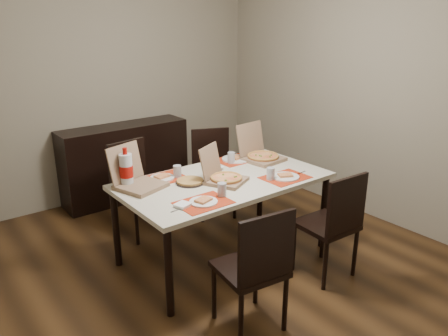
{
  "coord_description": "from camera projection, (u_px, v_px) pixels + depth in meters",
  "views": [
    {
      "loc": [
        -2.1,
        -2.84,
        2.08
      ],
      "look_at": [
        0.08,
        -0.03,
        0.85
      ],
      "focal_mm": 35.0,
      "sensor_mm": 36.0,
      "label": 1
    }
  ],
  "objects": [
    {
      "name": "room_walls",
      "position": [
        184.0,
        60.0,
        3.77
      ],
      "size": [
        3.84,
        4.02,
        2.62
      ],
      "color": "gray",
      "rests_on": "ground"
    },
    {
      "name": "setting_near_left",
      "position": [
        206.0,
        199.0,
        3.32
      ],
      "size": [
        0.52,
        0.3,
        0.11
      ],
      "color": "red",
      "rests_on": "dining_table"
    },
    {
      "name": "ground",
      "position": [
        215.0,
        257.0,
        4.02
      ],
      "size": [
        3.8,
        4.0,
        0.02
      ],
      "primitive_type": "cube",
      "color": "#462C15",
      "rests_on": "ground"
    },
    {
      "name": "pizza_box_right",
      "position": [
        261.0,
        155.0,
        4.28
      ],
      "size": [
        0.38,
        0.42,
        0.35
      ],
      "color": "#806249",
      "rests_on": "dining_table"
    },
    {
      "name": "setting_far_left",
      "position": [
        164.0,
        176.0,
        3.79
      ],
      "size": [
        0.46,
        0.3,
        0.11
      ],
      "color": "red",
      "rests_on": "dining_table"
    },
    {
      "name": "chair_near_right",
      "position": [
        333.0,
        221.0,
        3.54
      ],
      "size": [
        0.44,
        0.44,
        0.93
      ],
      "color": "black",
      "rests_on": "ground"
    },
    {
      "name": "faina_plate",
      "position": [
        190.0,
        182.0,
        3.69
      ],
      "size": [
        0.25,
        0.25,
        0.03
      ],
      "color": "black",
      "rests_on": "dining_table"
    },
    {
      "name": "dining_table",
      "position": [
        224.0,
        186.0,
        3.82
      ],
      "size": [
        1.8,
        1.0,
        0.75
      ],
      "color": "beige",
      "rests_on": "ground"
    },
    {
      "name": "sideboard",
      "position": [
        126.0,
        162.0,
        5.2
      ],
      "size": [
        1.5,
        0.4,
        0.9
      ],
      "primitive_type": "cube",
      "color": "black",
      "rests_on": "ground"
    },
    {
      "name": "chair_far_right",
      "position": [
        213.0,
        168.0,
        4.8
      ],
      "size": [
        0.55,
        0.55,
        0.93
      ],
      "color": "black",
      "rests_on": "ground"
    },
    {
      "name": "pizza_box_center",
      "position": [
        223.0,
        176.0,
        3.71
      ],
      "size": [
        0.42,
        0.44,
        0.3
      ],
      "color": "#806249",
      "rests_on": "dining_table"
    },
    {
      "name": "chair_far_left",
      "position": [
        135.0,
        184.0,
        4.35
      ],
      "size": [
        0.47,
        0.47,
        0.93
      ],
      "color": "black",
      "rests_on": "ground"
    },
    {
      "name": "chair_near_left",
      "position": [
        256.0,
        266.0,
        2.9
      ],
      "size": [
        0.47,
        0.47,
        0.93
      ],
      "color": "black",
      "rests_on": "ground"
    },
    {
      "name": "setting_far_right",
      "position": [
        235.0,
        159.0,
        4.27
      ],
      "size": [
        0.48,
        0.3,
        0.11
      ],
      "color": "red",
      "rests_on": "dining_table"
    },
    {
      "name": "napkin_loose",
      "position": [
        228.0,
        183.0,
        3.67
      ],
      "size": [
        0.15,
        0.15,
        0.02
      ],
      "primitive_type": "cube",
      "rotation": [
        0.0,
        0.0,
        0.39
      ],
      "color": "white",
      "rests_on": "dining_table"
    },
    {
      "name": "dip_bowl",
      "position": [
        216.0,
        168.0,
        4.02
      ],
      "size": [
        0.13,
        0.13,
        0.03
      ],
      "primitive_type": "imported",
      "rotation": [
        0.0,
        0.0,
        0.07
      ],
      "color": "white",
      "rests_on": "dining_table"
    },
    {
      "name": "soda_bottle",
      "position": [
        126.0,
        170.0,
        3.58
      ],
      "size": [
        0.11,
        0.11,
        0.33
      ],
      "color": "silver",
      "rests_on": "dining_table"
    },
    {
      "name": "setting_near_right",
      "position": [
        281.0,
        176.0,
        3.8
      ],
      "size": [
        0.47,
        0.3,
        0.11
      ],
      "color": "red",
      "rests_on": "dining_table"
    },
    {
      "name": "pizza_box_left",
      "position": [
        137.0,
        180.0,
        3.59
      ],
      "size": [
        0.44,
        0.46,
        0.34
      ],
      "color": "#806249",
      "rests_on": "dining_table"
    }
  ]
}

